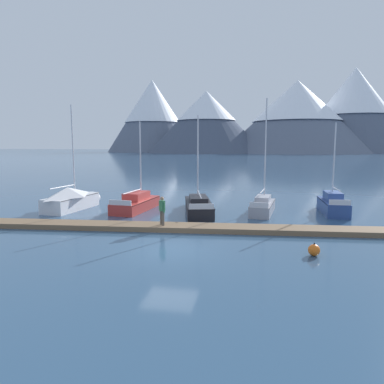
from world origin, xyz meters
name	(u,v)px	position (x,y,z in m)	size (l,w,h in m)	color
ground_plane	(170,250)	(0.00, 0.00, 0.00)	(700.00, 700.00, 0.00)	#2D4C6B
mountain_west_summit	(153,113)	(-67.86, 227.85, 26.63)	(62.55, 62.55, 49.54)	slate
mountain_central_massif	(206,120)	(-26.89, 206.34, 20.01)	(73.40, 73.40, 37.91)	#424C60
mountain_shoulder_ridge	(297,114)	(28.52, 216.66, 23.77)	(91.96, 91.96, 44.35)	slate
mountain_east_summit	(354,107)	(65.33, 230.63, 28.71)	(75.69, 75.69, 53.62)	#4C566B
dock	(186,228)	(0.00, 4.00, 0.14)	(24.53, 3.51, 0.30)	brown
sailboat_nearest_berth	(73,198)	(-10.03, 9.20, 0.85)	(2.55, 6.18, 8.02)	silver
sailboat_second_berth	(138,202)	(-4.98, 10.00, 0.54)	(2.43, 6.35, 6.77)	#B2332D
sailboat_mid_dock_port	(198,205)	(-0.22, 9.82, 0.52)	(3.20, 7.49, 7.14)	black
sailboat_mid_dock_starboard	(263,205)	(4.60, 10.58, 0.53)	(2.07, 5.90, 8.35)	#93939E
sailboat_far_berth	(332,204)	(9.58, 11.31, 0.63)	(1.58, 5.36, 6.59)	navy
person_on_dock	(162,209)	(-1.37, 3.75, 1.26)	(0.43, 0.46, 1.69)	brown
mooring_buoy_channel_marker	(314,250)	(6.64, 0.23, 0.27)	(0.53, 0.53, 0.61)	orange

